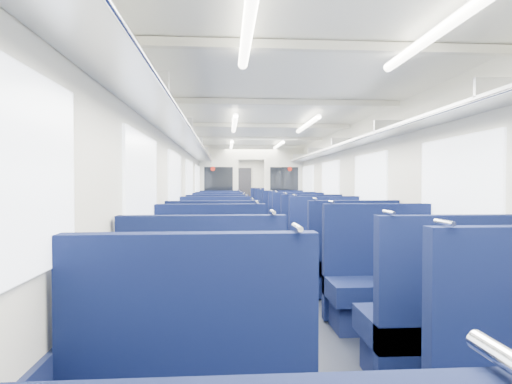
% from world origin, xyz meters
% --- Properties ---
extents(floor, '(2.80, 18.00, 0.01)m').
position_xyz_m(floor, '(0.00, 0.00, 0.00)').
color(floor, black).
rests_on(floor, ground).
extents(ceiling, '(2.80, 18.00, 0.01)m').
position_xyz_m(ceiling, '(0.00, 0.00, 2.35)').
color(ceiling, white).
rests_on(ceiling, wall_left).
extents(wall_left, '(0.02, 18.00, 2.35)m').
position_xyz_m(wall_left, '(-1.40, 0.00, 1.18)').
color(wall_left, beige).
rests_on(wall_left, floor).
extents(dado_left, '(0.03, 17.90, 0.70)m').
position_xyz_m(dado_left, '(-1.39, 0.00, 0.35)').
color(dado_left, '#101737').
rests_on(dado_left, floor).
extents(wall_right, '(0.02, 18.00, 2.35)m').
position_xyz_m(wall_right, '(1.40, 0.00, 1.18)').
color(wall_right, beige).
rests_on(wall_right, floor).
extents(dado_right, '(0.03, 17.90, 0.70)m').
position_xyz_m(dado_right, '(1.39, 0.00, 0.35)').
color(dado_right, '#101737').
rests_on(dado_right, floor).
extents(wall_far, '(2.80, 0.02, 2.35)m').
position_xyz_m(wall_far, '(0.00, 9.00, 1.18)').
color(wall_far, beige).
rests_on(wall_far, floor).
extents(luggage_rack_left, '(0.36, 17.40, 0.18)m').
position_xyz_m(luggage_rack_left, '(-1.21, 0.00, 1.97)').
color(luggage_rack_left, '#B2B5BA').
rests_on(luggage_rack_left, wall_left).
extents(luggage_rack_right, '(0.36, 17.40, 0.18)m').
position_xyz_m(luggage_rack_right, '(1.21, 0.00, 1.97)').
color(luggage_rack_right, '#B2B5BA').
rests_on(luggage_rack_right, wall_right).
extents(windows, '(2.78, 15.60, 0.75)m').
position_xyz_m(windows, '(0.00, -0.46, 1.42)').
color(windows, white).
rests_on(windows, wall_left).
extents(ceiling_fittings, '(2.70, 16.06, 0.11)m').
position_xyz_m(ceiling_fittings, '(0.00, -0.26, 2.29)').
color(ceiling_fittings, silver).
rests_on(ceiling_fittings, ceiling).
extents(end_door, '(0.75, 0.06, 2.00)m').
position_xyz_m(end_door, '(0.00, 8.94, 1.00)').
color(end_door, black).
rests_on(end_door, floor).
extents(bulkhead, '(2.80, 0.10, 2.35)m').
position_xyz_m(bulkhead, '(-0.00, 2.45, 1.23)').
color(bulkhead, silver).
rests_on(bulkhead, floor).
extents(seat_4, '(1.08, 0.60, 1.21)m').
position_xyz_m(seat_4, '(-0.83, -5.94, 0.37)').
color(seat_4, '#0D1842').
rests_on(seat_4, floor).
extents(seat_5, '(1.08, 0.60, 1.21)m').
position_xyz_m(seat_5, '(0.83, -6.04, 0.37)').
color(seat_5, '#0D1842').
rests_on(seat_5, floor).
extents(seat_6, '(1.08, 0.60, 1.21)m').
position_xyz_m(seat_6, '(-0.83, -4.81, 0.37)').
color(seat_6, '#0D1842').
rests_on(seat_6, floor).
extents(seat_7, '(1.08, 0.60, 1.21)m').
position_xyz_m(seat_7, '(0.83, -4.86, 0.37)').
color(seat_7, '#0D1842').
rests_on(seat_7, floor).
extents(seat_8, '(1.08, 0.60, 1.21)m').
position_xyz_m(seat_8, '(-0.83, -3.79, 0.37)').
color(seat_8, '#0D1842').
rests_on(seat_8, floor).
extents(seat_9, '(1.08, 0.60, 1.21)m').
position_xyz_m(seat_9, '(0.83, -3.78, 0.37)').
color(seat_9, '#0D1842').
rests_on(seat_9, floor).
extents(seat_10, '(1.08, 0.60, 1.21)m').
position_xyz_m(seat_10, '(-0.83, -2.56, 0.37)').
color(seat_10, '#0D1842').
rests_on(seat_10, floor).
extents(seat_11, '(1.08, 0.60, 1.21)m').
position_xyz_m(seat_11, '(0.83, -2.58, 0.37)').
color(seat_11, '#0D1842').
rests_on(seat_11, floor).
extents(seat_12, '(1.08, 0.60, 1.21)m').
position_xyz_m(seat_12, '(-0.83, -1.29, 0.37)').
color(seat_12, '#0D1842').
rests_on(seat_12, floor).
extents(seat_13, '(1.08, 0.60, 1.21)m').
position_xyz_m(seat_13, '(0.83, -1.30, 0.37)').
color(seat_13, '#0D1842').
rests_on(seat_13, floor).
extents(seat_14, '(1.08, 0.60, 1.21)m').
position_xyz_m(seat_14, '(-0.83, -0.25, 0.37)').
color(seat_14, '#0D1842').
rests_on(seat_14, floor).
extents(seat_15, '(1.08, 0.60, 1.21)m').
position_xyz_m(seat_15, '(0.83, -0.22, 0.37)').
color(seat_15, '#0D1842').
rests_on(seat_15, floor).
extents(seat_16, '(1.08, 0.60, 1.21)m').
position_xyz_m(seat_16, '(-0.83, 0.90, 0.37)').
color(seat_16, '#0D1842').
rests_on(seat_16, floor).
extents(seat_17, '(1.08, 0.60, 1.21)m').
position_xyz_m(seat_17, '(0.83, 0.93, 0.37)').
color(seat_17, '#0D1842').
rests_on(seat_17, floor).
extents(seat_18, '(1.08, 0.60, 1.21)m').
position_xyz_m(seat_18, '(-0.83, 2.05, 0.37)').
color(seat_18, '#0D1842').
rests_on(seat_18, floor).
extents(seat_19, '(1.08, 0.60, 1.21)m').
position_xyz_m(seat_19, '(0.83, 2.18, 0.37)').
color(seat_19, '#0D1842').
rests_on(seat_19, floor).
extents(seat_20, '(1.08, 0.60, 1.21)m').
position_xyz_m(seat_20, '(-0.83, 4.11, 0.37)').
color(seat_20, '#0D1842').
rests_on(seat_20, floor).
extents(seat_21, '(1.08, 0.60, 1.21)m').
position_xyz_m(seat_21, '(0.83, 4.09, 0.37)').
color(seat_21, '#0D1842').
rests_on(seat_21, floor).
extents(seat_22, '(1.08, 0.60, 1.21)m').
position_xyz_m(seat_22, '(-0.83, 5.39, 0.37)').
color(seat_22, '#0D1842').
rests_on(seat_22, floor).
extents(seat_23, '(1.08, 0.60, 1.21)m').
position_xyz_m(seat_23, '(0.83, 5.35, 0.37)').
color(seat_23, '#0D1842').
rests_on(seat_23, floor).
extents(seat_24, '(1.08, 0.60, 1.21)m').
position_xyz_m(seat_24, '(-0.83, 6.34, 0.37)').
color(seat_24, '#0D1842').
rests_on(seat_24, floor).
extents(seat_25, '(1.08, 0.60, 1.21)m').
position_xyz_m(seat_25, '(0.83, 6.47, 0.37)').
color(seat_25, '#0D1842').
rests_on(seat_25, floor).
extents(seat_26, '(1.08, 0.60, 1.21)m').
position_xyz_m(seat_26, '(-0.83, 7.59, 0.37)').
color(seat_26, '#0D1842').
rests_on(seat_26, floor).
extents(seat_27, '(1.08, 0.60, 1.21)m').
position_xyz_m(seat_27, '(0.83, 7.60, 0.37)').
color(seat_27, '#0D1842').
rests_on(seat_27, floor).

